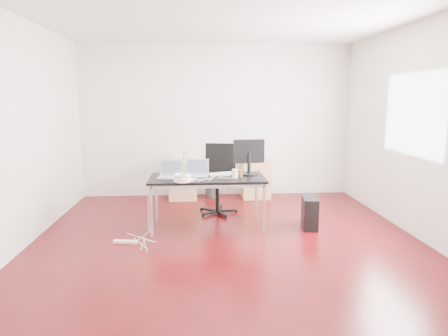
{
  "coord_description": "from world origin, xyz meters",
  "views": [
    {
      "loc": [
        -0.38,
        -4.95,
        1.81
      ],
      "look_at": [
        0.0,
        0.55,
        0.85
      ],
      "focal_mm": 32.0,
      "sensor_mm": 36.0,
      "label": 1
    }
  ],
  "objects": [
    {
      "name": "pc_tower",
      "position": [
        1.21,
        0.41,
        0.22
      ],
      "size": [
        0.27,
        0.48,
        0.44
      ],
      "primitive_type": "cube",
      "rotation": [
        0.0,
        0.0,
        -0.16
      ],
      "color": "black",
      "rests_on": "ground"
    },
    {
      "name": "cup_white",
      "position": [
        0.14,
        0.43,
        0.79
      ],
      "size": [
        0.1,
        0.1,
        0.12
      ],
      "primitive_type": "cylinder",
      "rotation": [
        0.0,
        0.0,
        0.27
      ],
      "color": "white",
      "rests_on": "desk"
    },
    {
      "name": "cup_brown",
      "position": [
        0.22,
        0.48,
        0.78
      ],
      "size": [
        0.09,
        0.09,
        0.1
      ],
      "primitive_type": "cylinder",
      "rotation": [
        0.0,
        0.0,
        0.18
      ],
      "color": "brown",
      "rests_on": "desk"
    },
    {
      "name": "filing_cabinet_left",
      "position": [
        -0.63,
        2.23,
        0.35
      ],
      "size": [
        0.5,
        0.5,
        0.7
      ],
      "primitive_type": "cube",
      "color": "tan",
      "rests_on": "ground"
    },
    {
      "name": "room_shell",
      "position": [
        0.04,
        0.0,
        1.4
      ],
      "size": [
        5.0,
        5.0,
        5.0
      ],
      "color": "#3D0609",
      "rests_on": "ground"
    },
    {
      "name": "power_strip",
      "position": [
        -1.3,
        -0.05,
        0.02
      ],
      "size": [
        0.31,
        0.1,
        0.04
      ],
      "primitive_type": "cube",
      "rotation": [
        0.0,
        0.0,
        -0.15
      ],
      "color": "white",
      "rests_on": "ground"
    },
    {
      "name": "laptop_left",
      "position": [
        -0.74,
        0.53,
        0.79
      ],
      "size": [
        0.36,
        0.29,
        0.23
      ],
      "rotation": [
        0.0,
        0.0,
        -0.12
      ],
      "color": "silver",
      "rests_on": "desk"
    },
    {
      "name": "office_chair",
      "position": [
        -0.04,
        1.28,
        0.61
      ],
      "size": [
        0.58,
        0.6,
        1.08
      ],
      "rotation": [
        0.0,
        0.0,
        -0.25
      ],
      "color": "black",
      "rests_on": "ground"
    },
    {
      "name": "laptop_right",
      "position": [
        -0.38,
        0.6,
        0.79
      ],
      "size": [
        0.36,
        0.29,
        0.23
      ],
      "rotation": [
        0.0,
        0.0,
        -0.11
      ],
      "color": "silver",
      "rests_on": "desk"
    },
    {
      "name": "cable_coil",
      "position": [
        -0.57,
        0.2,
        0.78
      ],
      "size": [
        0.24,
        0.24,
        0.11
      ],
      "rotation": [
        0.0,
        0.0,
        0.28
      ],
      "color": "white",
      "rests_on": "desk"
    },
    {
      "name": "navy_garment",
      "position": [
        0.67,
        2.2,
        0.74
      ],
      "size": [
        0.35,
        0.3,
        0.09
      ],
      "primitive_type": "cube",
      "rotation": [
        0.0,
        0.0,
        -0.23
      ],
      "color": "black",
      "rests_on": "filing_cabinet_right"
    },
    {
      "name": "wastebasket",
      "position": [
        -0.11,
        2.25,
        0.14
      ],
      "size": [
        0.28,
        0.28,
        0.28
      ],
      "primitive_type": "cylinder",
      "rotation": [
        0.0,
        0.0,
        -0.2
      ],
      "color": "black",
      "rests_on": "ground"
    },
    {
      "name": "keyboard",
      "position": [
        -0.01,
        0.7,
        0.74
      ],
      "size": [
        0.46,
        0.29,
        0.02
      ],
      "primitive_type": "cube",
      "rotation": [
        0.0,
        0.0,
        0.38
      ],
      "color": "white",
      "rests_on": "desk"
    },
    {
      "name": "filing_cabinet_right",
      "position": [
        0.7,
        2.23,
        0.35
      ],
      "size": [
        0.5,
        0.5,
        0.7
      ],
      "primitive_type": "cube",
      "color": "tan",
      "rests_on": "ground"
    },
    {
      "name": "speaker",
      "position": [
        -0.58,
        2.25,
        0.79
      ],
      "size": [
        0.1,
        0.1,
        0.18
      ],
      "primitive_type": "cube",
      "rotation": [
        0.0,
        0.0,
        0.21
      ],
      "color": "#9E9E9E",
      "rests_on": "filing_cabinet_left"
    },
    {
      "name": "monitor",
      "position": [
        0.36,
        0.65,
        1.01
      ],
      "size": [
        0.45,
        0.26,
        0.51
      ],
      "rotation": [
        0.0,
        0.0,
        0.14
      ],
      "color": "black",
      "rests_on": "desk"
    },
    {
      "name": "desk",
      "position": [
        -0.24,
        0.52,
        0.68
      ],
      "size": [
        1.6,
        0.8,
        0.73
      ],
      "color": "black",
      "rests_on": "ground"
    },
    {
      "name": "power_adapter",
      "position": [
        -0.43,
        0.27,
        0.74
      ],
      "size": [
        0.07,
        0.07,
        0.03
      ],
      "primitive_type": "cube",
      "rotation": [
        0.0,
        0.0,
        -0.03
      ],
      "color": "white",
      "rests_on": "desk"
    }
  ]
}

